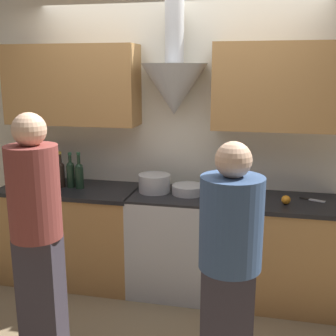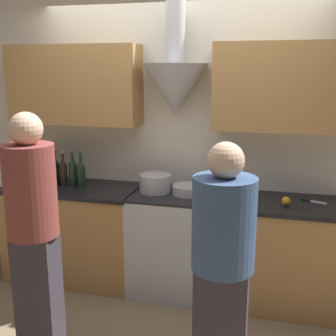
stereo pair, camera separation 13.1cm
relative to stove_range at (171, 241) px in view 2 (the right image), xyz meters
The scene contains 19 objects.
ground_plane 0.55m from the stove_range, 90.00° to the right, with size 12.00×12.00×0.00m, color #847051.
wall_back 1.05m from the stove_range, 95.21° to the left, with size 8.40×0.56×2.60m.
counter_left 0.94m from the stove_range, behind, with size 1.23×0.62×0.89m.
counter_right 0.86m from the stove_range, ahead, with size 1.09×0.62×0.89m.
stove_range is the anchor object (origin of this frame).
wine_bottle_0 1.57m from the stove_range, behind, with size 0.08×0.08×0.33m.
wine_bottle_1 1.49m from the stove_range, behind, with size 0.08×0.08×0.33m.
wine_bottle_2 1.39m from the stove_range, behind, with size 0.07×0.07×0.33m.
wine_bottle_3 1.31m from the stove_range, behind, with size 0.07×0.07×0.32m.
wine_bottle_4 1.24m from the stove_range, behind, with size 0.07×0.07×0.32m.
wine_bottle_5 1.17m from the stove_range, behind, with size 0.07×0.07×0.33m.
wine_bottle_6 1.09m from the stove_range, behind, with size 0.07×0.07×0.32m.
wine_bottle_7 1.01m from the stove_range, behind, with size 0.08×0.08×0.33m.
stock_pot 0.54m from the stove_range, 169.03° to the left, with size 0.28×0.28×0.15m.
mixing_bowl 0.50m from the stove_range, ahead, with size 0.28×0.28×0.08m.
orange_fruit 1.07m from the stove_range, ahead, with size 0.07×0.07×0.07m.
chefs_knife 1.26m from the stove_range, ahead, with size 0.20×0.11×0.01m.
person_foreground_left 1.37m from the stove_range, 120.37° to the right, with size 0.33×0.33×1.69m.
person_foreground_right 1.33m from the stove_range, 62.11° to the right, with size 0.36×0.36×1.56m.
Camera 2 is at (0.85, -3.06, 1.94)m, focal length 45.00 mm.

